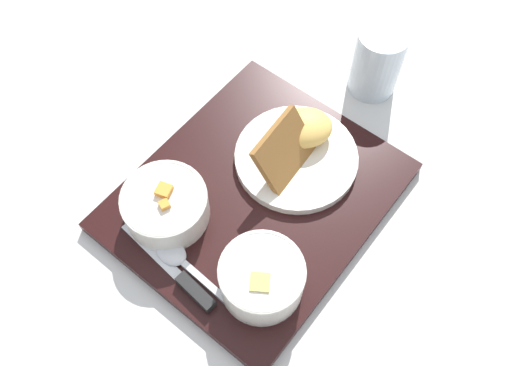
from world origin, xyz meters
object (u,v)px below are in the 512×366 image
object	(u,v)px
bowl_soup	(262,277)
glass_water	(376,64)
plate_main	(296,148)
knife	(185,282)
bowl_salad	(166,205)
spoon	(185,264)

from	to	relation	value
bowl_soup	glass_water	size ratio (longest dim) A/B	0.95
plate_main	knife	size ratio (longest dim) A/B	1.04
bowl_salad	bowl_soup	xyz separation A→B (m)	(0.02, -0.17, 0.00)
bowl_salad	plate_main	distance (m)	0.21
bowl_salad	plate_main	bearing A→B (deg)	-14.64
knife	bowl_soup	bearing A→B (deg)	-137.84
bowl_soup	knife	xyz separation A→B (m)	(-0.07, 0.07, -0.03)
bowl_soup	spoon	size ratio (longest dim) A/B	0.66
spoon	glass_water	xyz separation A→B (m)	(0.43, 0.04, 0.03)
bowl_salad	knife	size ratio (longest dim) A/B	0.68
bowl_salad	glass_water	bearing A→B (deg)	-5.12
bowl_soup	plate_main	distance (m)	0.21
bowl_salad	plate_main	xyz separation A→B (m)	(0.20, -0.05, -0.01)
spoon	glass_water	distance (m)	0.44
knife	spoon	size ratio (longest dim) A/B	1.05
plate_main	spoon	size ratio (longest dim) A/B	1.09
bowl_salad	knife	bearing A→B (deg)	-116.67
bowl_salad	spoon	world-z (taller)	bowl_salad
knife	glass_water	distance (m)	0.45
plate_main	spoon	xyz separation A→B (m)	(-0.24, -0.02, -0.01)
bowl_soup	glass_water	distance (m)	0.40
bowl_salad	glass_water	world-z (taller)	glass_water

